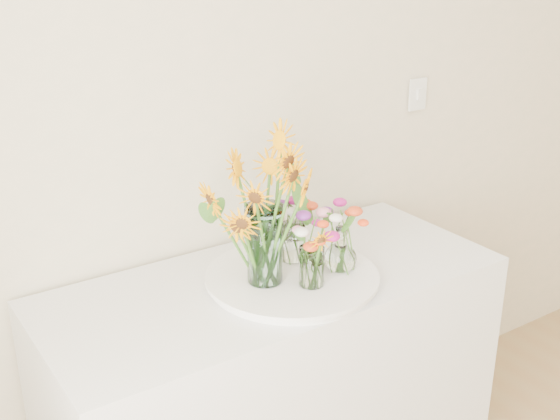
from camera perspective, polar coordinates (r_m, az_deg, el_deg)
The scene contains 10 objects.
counter at distance 2.35m, azimuth -0.46°, elevation -15.39°, with size 1.40×0.60×0.90m, color white.
tray at distance 2.08m, azimuth 0.99°, elevation -5.66°, with size 0.49×0.49×0.03m, color white.
mason_jar at distance 1.98m, azimuth -1.24°, elevation -2.83°, with size 0.10×0.10×0.24m, color #B0E1E6.
sunflower_bouquet at distance 1.94m, azimuth -1.27°, elevation 0.19°, with size 0.62×0.62×0.46m, color #FFA205, non-canonical shape.
small_vase_a at distance 1.98m, azimuth 2.58°, elevation -4.66°, with size 0.07×0.07×0.12m, color white.
wildflower_posy_a at distance 1.96m, azimuth 2.60°, elevation -3.48°, with size 0.20×0.20×0.21m, color #FF4216, non-canonical shape.
small_vase_b at distance 2.08m, azimuth 4.95°, elevation -3.19°, with size 0.10×0.10×0.14m, color white, non-canonical shape.
wildflower_posy_b at distance 2.06m, azimuth 4.99°, elevation -2.05°, with size 0.20×0.20×0.23m, color #FF4216, non-canonical shape.
small_vase_c at distance 2.13m, azimuth 1.07°, elevation -2.66°, with size 0.07×0.07×0.13m, color white.
wildflower_posy_c at distance 2.11m, azimuth 1.08°, elevation -1.55°, with size 0.17×0.17×0.22m, color #FF4216, non-canonical shape.
Camera 1 is at (-1.50, 0.36, 1.86)m, focal length 45.00 mm.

